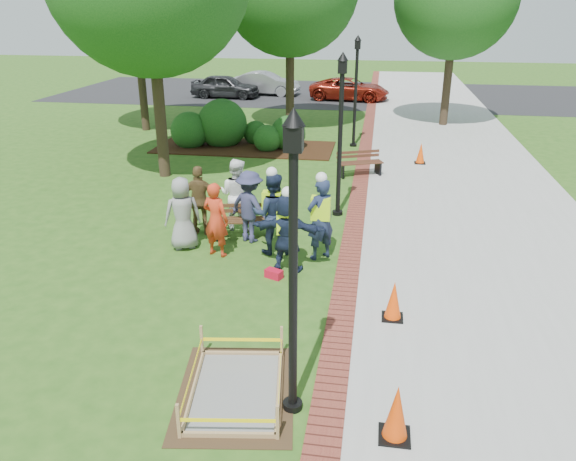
% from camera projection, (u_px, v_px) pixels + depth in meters
% --- Properties ---
extents(ground, '(100.00, 100.00, 0.00)m').
position_uv_depth(ground, '(253.00, 299.00, 10.93)').
color(ground, '#285116').
rests_on(ground, ground).
extents(sidewalk, '(6.00, 60.00, 0.02)m').
position_uv_depth(sidewalk, '(458.00, 170.00, 19.33)').
color(sidewalk, '#9E9E99').
rests_on(sidewalk, ground).
extents(brick_edging, '(0.50, 60.00, 0.03)m').
position_uv_depth(brick_edging, '(363.00, 166.00, 19.81)').
color(brick_edging, maroon).
rests_on(brick_edging, ground).
extents(mulch_bed, '(7.00, 3.00, 0.05)m').
position_uv_depth(mulch_bed, '(245.00, 147.00, 22.35)').
color(mulch_bed, '#381E0F').
rests_on(mulch_bed, ground).
extents(parking_lot, '(36.00, 12.00, 0.01)m').
position_uv_depth(parking_lot, '(345.00, 94.00, 35.62)').
color(parking_lot, black).
rests_on(parking_lot, ground).
extents(wet_concrete_pad, '(2.01, 2.52, 0.55)m').
position_uv_depth(wet_concrete_pad, '(236.00, 379.00, 8.23)').
color(wet_concrete_pad, '#47331E').
rests_on(wet_concrete_pad, ground).
extents(bench_near, '(1.55, 0.79, 0.80)m').
position_uv_depth(bench_near, '(243.00, 227.00, 13.74)').
color(bench_near, '#513B1C').
rests_on(bench_near, ground).
extents(bench_far, '(1.56, 1.01, 0.81)m').
position_uv_depth(bench_far, '(360.00, 168.00, 18.65)').
color(bench_far, '#572C1D').
rests_on(bench_far, ground).
extents(cone_front, '(0.42, 0.42, 0.83)m').
position_uv_depth(cone_front, '(396.00, 414.00, 7.30)').
color(cone_front, black).
rests_on(cone_front, ground).
extents(cone_back, '(0.39, 0.39, 0.76)m').
position_uv_depth(cone_back, '(394.00, 301.00, 10.12)').
color(cone_back, black).
rests_on(cone_back, ground).
extents(cone_far, '(0.38, 0.38, 0.76)m').
position_uv_depth(cone_far, '(421.00, 154.00, 20.01)').
color(cone_far, black).
rests_on(cone_far, ground).
extents(toolbox, '(0.41, 0.33, 0.18)m').
position_uv_depth(toolbox, '(274.00, 274.00, 11.76)').
color(toolbox, red).
rests_on(toolbox, ground).
extents(lamp_near, '(0.28, 0.28, 4.26)m').
position_uv_depth(lamp_near, '(293.00, 249.00, 7.07)').
color(lamp_near, black).
rests_on(lamp_near, ground).
extents(lamp_mid, '(0.28, 0.28, 4.26)m').
position_uv_depth(lamp_mid, '(341.00, 124.00, 14.39)').
color(lamp_mid, black).
rests_on(lamp_mid, ground).
extents(lamp_far, '(0.28, 0.28, 4.26)m').
position_uv_depth(lamp_far, '(356.00, 83.00, 21.70)').
color(lamp_far, black).
rests_on(lamp_far, ground).
extents(shrub_a, '(1.51, 1.51, 1.51)m').
position_uv_depth(shrub_a, '(191.00, 147.00, 22.56)').
color(shrub_a, '#124214').
rests_on(shrub_a, ground).
extents(shrub_b, '(1.99, 1.99, 1.99)m').
position_uv_depth(shrub_b, '(223.00, 145.00, 22.86)').
color(shrub_b, '#124214').
rests_on(shrub_b, ground).
extents(shrub_c, '(1.09, 1.09, 1.09)m').
position_uv_depth(shrub_c, '(267.00, 151.00, 21.95)').
color(shrub_c, '#124214').
rests_on(shrub_c, ground).
extents(shrub_d, '(1.40, 1.40, 1.40)m').
position_uv_depth(shrub_d, '(288.00, 148.00, 22.30)').
color(shrub_d, '#124214').
rests_on(shrub_d, ground).
extents(shrub_e, '(1.00, 1.00, 1.00)m').
position_uv_depth(shrub_e, '(256.00, 143.00, 23.08)').
color(shrub_e, '#124214').
rests_on(shrub_e, ground).
extents(casual_person_a, '(0.65, 0.57, 1.71)m').
position_uv_depth(casual_person_a, '(183.00, 214.00, 12.92)').
color(casual_person_a, gray).
rests_on(casual_person_a, ground).
extents(casual_person_b, '(0.63, 0.50, 1.72)m').
position_uv_depth(casual_person_b, '(216.00, 220.00, 12.55)').
color(casual_person_b, red).
rests_on(casual_person_b, ground).
extents(casual_person_c, '(0.65, 0.49, 1.82)m').
position_uv_depth(casual_person_c, '(237.00, 195.00, 14.05)').
color(casual_person_c, white).
rests_on(casual_person_c, ground).
extents(casual_person_d, '(0.60, 0.44, 1.74)m').
position_uv_depth(casual_person_d, '(200.00, 201.00, 13.72)').
color(casual_person_d, brown).
rests_on(casual_person_d, ground).
extents(casual_person_e, '(0.66, 0.58, 1.75)m').
position_uv_depth(casual_person_e, '(250.00, 207.00, 13.30)').
color(casual_person_e, '#2F3053').
rests_on(casual_person_e, ground).
extents(hivis_worker_a, '(0.57, 0.39, 1.89)m').
position_uv_depth(hivis_worker_a, '(287.00, 230.00, 11.79)').
color(hivis_worker_a, '#152339').
rests_on(hivis_worker_a, ground).
extents(hivis_worker_b, '(0.70, 0.67, 2.01)m').
position_uv_depth(hivis_worker_b, '(320.00, 217.00, 12.35)').
color(hivis_worker_b, '#1B1F48').
rests_on(hivis_worker_b, ground).
extents(hivis_worker_c, '(0.67, 0.51, 2.04)m').
position_uv_depth(hivis_worker_c, '(272.00, 211.00, 12.64)').
color(hivis_worker_c, '#161F3A').
rests_on(hivis_worker_c, ground).
extents(parked_car_a, '(2.21, 4.72, 1.51)m').
position_uv_depth(parked_car_a, '(226.00, 98.00, 34.16)').
color(parked_car_a, '#29292C').
rests_on(parked_car_a, ground).
extents(parked_car_b, '(2.42, 4.83, 1.52)m').
position_uv_depth(parked_car_b, '(265.00, 95.00, 35.27)').
color(parked_car_b, '#939297').
rests_on(parked_car_b, ground).
extents(parked_car_c, '(2.28, 4.47, 1.41)m').
position_uv_depth(parked_car_c, '(349.00, 100.00, 33.37)').
color(parked_car_c, maroon).
rests_on(parked_car_c, ground).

